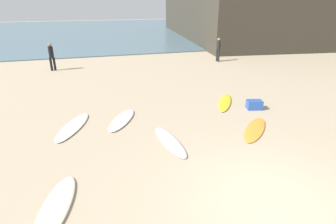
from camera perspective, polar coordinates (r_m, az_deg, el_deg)
ground_plane at (r=6.56m, az=21.07°, el=-17.50°), size 120.00×120.00×0.00m
ocean_water at (r=41.87m, az=-12.01°, el=16.43°), size 120.00×40.00×0.08m
surfboard_0 at (r=6.48m, az=-22.39°, el=-17.89°), size 1.06×2.22×0.08m
surfboard_1 at (r=11.79m, az=11.82°, el=2.00°), size 1.61×2.15×0.07m
surfboard_2 at (r=9.89m, az=-19.25°, el=-2.91°), size 1.43×2.39×0.07m
surfboard_3 at (r=9.62m, az=17.71°, el=-3.45°), size 1.87×1.93×0.06m
surfboard_4 at (r=9.99m, az=-9.60°, el=-1.60°), size 1.48×2.09×0.08m
surfboard_5 at (r=8.39m, az=0.39°, el=-6.18°), size 0.74×2.16×0.08m
beachgoer_near at (r=18.32m, az=-23.18°, el=10.82°), size 0.34×0.31×1.67m
beachgoer_mid at (r=19.87m, az=10.47°, el=12.92°), size 0.30×0.34×1.63m
beach_cooler at (r=11.40m, az=17.59°, el=1.46°), size 0.66×0.52×0.36m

